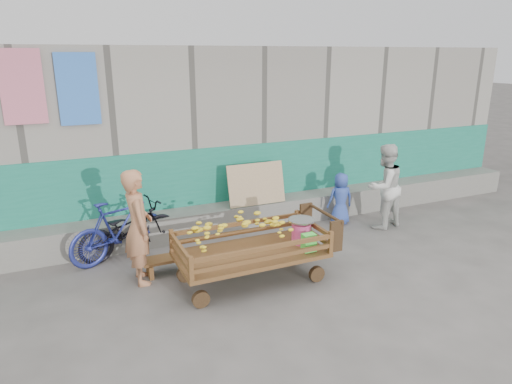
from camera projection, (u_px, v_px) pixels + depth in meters
name	position (u px, v px, depth m)	size (l,w,h in m)	color
ground	(306.00, 291.00, 5.76)	(80.00, 80.00, 0.00)	#514E49
building_wall	(204.00, 129.00, 8.88)	(12.00, 3.50, 3.00)	gray
banana_cart	(248.00, 240.00, 5.82)	(2.08, 0.95, 0.89)	brown
bench	(177.00, 260.00, 6.25)	(0.94, 0.28, 0.23)	brown
vendor_man	(138.00, 227.00, 5.82)	(0.55, 0.36, 1.52)	#B97851
woman	(384.00, 186.00, 7.71)	(0.71, 0.55, 1.45)	silver
child	(340.00, 199.00, 7.94)	(0.45, 0.29, 0.92)	#314CA6
bicycle_dark	(129.00, 229.00, 6.72)	(0.53, 1.53, 0.80)	black
bicycle_blue	(118.00, 229.00, 6.57)	(0.43, 1.51, 0.91)	navy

